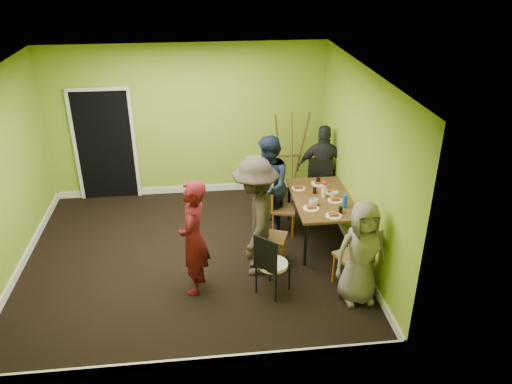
% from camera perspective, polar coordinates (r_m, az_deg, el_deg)
% --- Properties ---
extents(ground, '(5.00, 5.00, 0.00)m').
position_cam_1_polar(ground, '(7.75, -7.30, -7.30)').
color(ground, black).
rests_on(ground, ground).
extents(room_walls, '(5.04, 4.54, 2.82)m').
position_cam_1_polar(room_walls, '(7.29, -7.93, -0.65)').
color(room_walls, '#89AF2D').
rests_on(room_walls, ground).
extents(dining_table, '(0.90, 1.50, 0.75)m').
position_cam_1_polar(dining_table, '(7.83, 7.55, -1.00)').
color(dining_table, black).
rests_on(dining_table, ground).
extents(chair_left_far, '(0.46, 0.46, 0.91)m').
position_cam_1_polar(chair_left_far, '(8.07, 2.69, -1.37)').
color(chair_left_far, orange).
rests_on(chair_left_far, ground).
extents(chair_left_near, '(0.49, 0.49, 0.92)m').
position_cam_1_polar(chair_left_near, '(7.30, 1.35, -4.52)').
color(chair_left_near, orange).
rests_on(chair_left_near, ground).
extents(chair_back_end, '(0.48, 0.54, 1.01)m').
position_cam_1_polar(chair_back_end, '(8.63, 7.35, 1.83)').
color(chair_back_end, orange).
rests_on(chair_back_end, ground).
extents(chair_front_end, '(0.54, 0.54, 1.02)m').
position_cam_1_polar(chair_front_end, '(6.84, 11.55, -6.93)').
color(chair_front_end, orange).
rests_on(chair_front_end, ground).
extents(chair_bentwood, '(0.51, 0.51, 0.93)m').
position_cam_1_polar(chair_bentwood, '(6.66, 1.64, -8.01)').
color(chair_bentwood, black).
rests_on(chair_bentwood, ground).
extents(easel, '(0.65, 0.61, 1.63)m').
position_cam_1_polar(easel, '(9.24, 3.94, 4.33)').
color(easel, brown).
rests_on(easel, ground).
extents(plate_near_left, '(0.22, 0.22, 0.01)m').
position_cam_1_polar(plate_near_left, '(8.05, 4.88, 0.43)').
color(plate_near_left, white).
rests_on(plate_near_left, dining_table).
extents(plate_near_right, '(0.24, 0.24, 0.01)m').
position_cam_1_polar(plate_near_right, '(7.47, 6.32, -1.86)').
color(plate_near_right, white).
rests_on(plate_near_right, dining_table).
extents(plate_far_back, '(0.25, 0.25, 0.01)m').
position_cam_1_polar(plate_far_back, '(8.24, 7.18, 0.96)').
color(plate_far_back, white).
rests_on(plate_far_back, dining_table).
extents(plate_far_front, '(0.24, 0.24, 0.01)m').
position_cam_1_polar(plate_far_front, '(7.31, 8.84, -2.69)').
color(plate_far_front, white).
rests_on(plate_far_front, dining_table).
extents(plate_wall_back, '(0.22, 0.22, 0.01)m').
position_cam_1_polar(plate_wall_back, '(7.99, 8.62, 0.01)').
color(plate_wall_back, white).
rests_on(plate_wall_back, dining_table).
extents(plate_wall_front, '(0.23, 0.23, 0.01)m').
position_cam_1_polar(plate_wall_front, '(7.74, 9.04, -0.95)').
color(plate_wall_front, white).
rests_on(plate_wall_front, dining_table).
extents(thermos, '(0.07, 0.07, 0.21)m').
position_cam_1_polar(thermos, '(7.79, 7.76, 0.16)').
color(thermos, white).
rests_on(thermos, dining_table).
extents(blue_bottle, '(0.07, 0.07, 0.21)m').
position_cam_1_polar(blue_bottle, '(7.52, 10.14, -1.04)').
color(blue_bottle, blue).
rests_on(blue_bottle, dining_table).
extents(orange_bottle, '(0.03, 0.03, 0.09)m').
position_cam_1_polar(orange_bottle, '(7.88, 7.35, 0.02)').
color(orange_bottle, orange).
rests_on(orange_bottle, dining_table).
extents(glass_mid, '(0.06, 0.06, 0.10)m').
position_cam_1_polar(glass_mid, '(7.91, 6.71, 0.17)').
color(glass_mid, black).
rests_on(glass_mid, dining_table).
extents(glass_back, '(0.07, 0.07, 0.10)m').
position_cam_1_polar(glass_back, '(8.23, 7.11, 1.26)').
color(glass_back, black).
rests_on(glass_back, dining_table).
extents(glass_front, '(0.06, 0.06, 0.11)m').
position_cam_1_polar(glass_front, '(7.38, 9.65, -2.03)').
color(glass_front, black).
rests_on(glass_front, dining_table).
extents(cup_a, '(0.13, 0.13, 0.11)m').
position_cam_1_polar(cup_a, '(7.54, 6.61, -1.18)').
color(cup_a, white).
rests_on(cup_a, dining_table).
extents(cup_b, '(0.11, 0.11, 0.10)m').
position_cam_1_polar(cup_b, '(7.80, 8.87, -0.35)').
color(cup_b, white).
rests_on(cup_b, dining_table).
extents(person_standing, '(0.51, 0.67, 1.63)m').
position_cam_1_polar(person_standing, '(6.64, -7.15, -5.23)').
color(person_standing, '#510D12').
rests_on(person_standing, ground).
extents(person_left_far, '(0.65, 0.82, 1.63)m').
position_cam_1_polar(person_left_far, '(7.97, 1.40, 0.74)').
color(person_left_far, '#152035').
rests_on(person_left_far, ground).
extents(person_left_near, '(0.86, 1.24, 1.75)m').
position_cam_1_polar(person_left_near, '(6.93, -0.04, -2.92)').
color(person_left_near, '#2F261F').
rests_on(person_left_near, ground).
extents(person_back_end, '(0.98, 0.58, 1.57)m').
position_cam_1_polar(person_back_end, '(8.73, 7.70, 2.65)').
color(person_back_end, black).
rests_on(person_back_end, ground).
extents(person_front_end, '(0.73, 0.50, 1.45)m').
position_cam_1_polar(person_front_end, '(6.59, 11.97, -6.86)').
color(person_front_end, gray).
rests_on(person_front_end, ground).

